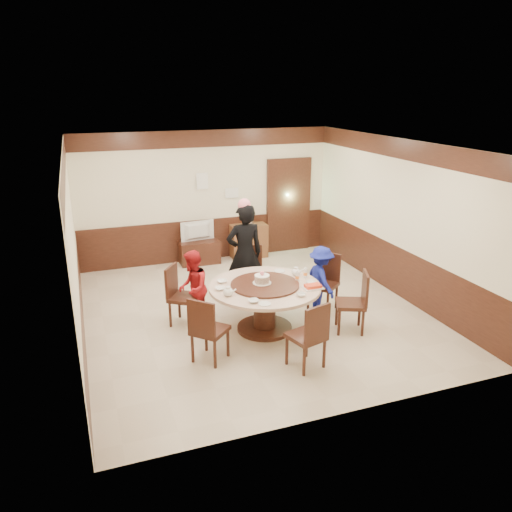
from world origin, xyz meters
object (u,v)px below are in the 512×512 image
object	(u,v)px
banquet_table	(265,298)
person_blue	(321,279)
person_red	(193,288)
shrimp_platter	(313,287)
person_standing	(245,254)
birthday_cake	(262,279)
side_cabinet	(249,241)
thermos	(251,216)
television	(199,231)
tv_stand	(199,252)

from	to	relation	value
banquet_table	person_blue	xyz separation A→B (m)	(1.14, 0.35, 0.04)
person_red	shrimp_platter	bearing A→B (deg)	76.57
person_standing	person_red	size ratio (longest dim) A/B	1.44
birthday_cake	side_cabinet	distance (m)	3.59
shrimp_platter	thermos	xyz separation A→B (m)	(0.33, 3.82, 0.16)
person_red	side_cabinet	size ratio (longest dim) A/B	1.54
shrimp_platter	television	distance (m)	3.88
television	person_blue	bearing A→B (deg)	107.27
television	shrimp_platter	bearing A→B (deg)	96.19
person_blue	thermos	world-z (taller)	person_blue
person_standing	tv_stand	distance (m)	2.36
shrimp_platter	television	bearing A→B (deg)	102.74
tv_stand	television	size ratio (longest dim) A/B	1.15
tv_stand	side_cabinet	distance (m)	1.15
birthday_cake	person_blue	bearing A→B (deg)	15.02
person_standing	thermos	world-z (taller)	person_standing
person_blue	birthday_cake	size ratio (longest dim) A/B	4.00
person_standing	tv_stand	bearing A→B (deg)	-81.70
person_standing	television	distance (m)	2.28
shrimp_platter	television	world-z (taller)	television
shrimp_platter	person_standing	bearing A→B (deg)	110.52
person_standing	birthday_cake	xyz separation A→B (m)	(-0.10, -1.14, -0.04)
tv_stand	birthday_cake	bearing A→B (deg)	-86.92
person_standing	person_red	xyz separation A→B (m)	(-1.07, -0.59, -0.27)
banquet_table	birthday_cake	bearing A→B (deg)	132.54
birthday_cake	thermos	xyz separation A→B (m)	(1.01, 3.42, 0.09)
person_red	birthday_cake	world-z (taller)	person_red
banquet_table	tv_stand	xyz separation A→B (m)	(-0.22, 3.43, -0.28)
shrimp_platter	television	size ratio (longest dim) A/B	0.41
birthday_cake	person_red	bearing A→B (deg)	150.30
side_cabinet	person_standing	bearing A→B (deg)	-110.61
tv_stand	person_standing	bearing A→B (deg)	-82.85
banquet_table	thermos	size ratio (longest dim) A/B	4.54
thermos	person_standing	bearing A→B (deg)	-111.62
person_blue	tv_stand	world-z (taller)	person_blue
tv_stand	side_cabinet	bearing A→B (deg)	1.50
television	thermos	size ratio (longest dim) A/B	1.95
banquet_table	shrimp_platter	xyz separation A→B (m)	(0.64, -0.36, 0.24)
banquet_table	thermos	xyz separation A→B (m)	(0.97, 3.46, 0.41)
birthday_cake	thermos	bearing A→B (deg)	73.61
banquet_table	television	distance (m)	3.44
person_blue	side_cabinet	xyz separation A→B (m)	(-0.22, 3.11, -0.20)
birthday_cake	shrimp_platter	bearing A→B (deg)	-30.37
person_red	shrimp_platter	xyz separation A→B (m)	(1.64, -0.95, 0.16)
thermos	banquet_table	bearing A→B (deg)	-105.72
person_red	television	xyz separation A→B (m)	(0.78, 2.84, 0.10)
person_red	side_cabinet	bearing A→B (deg)	162.70
person_blue	side_cabinet	bearing A→B (deg)	1.75
person_red	thermos	bearing A→B (deg)	162.07
birthday_cake	thermos	distance (m)	3.57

